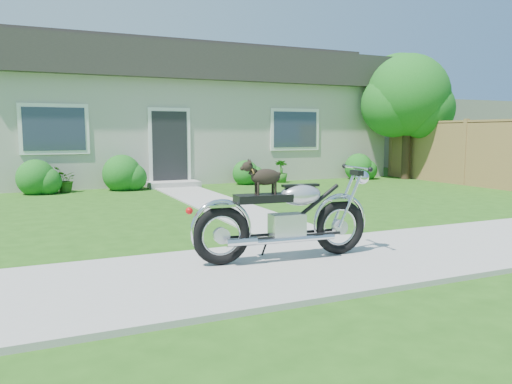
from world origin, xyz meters
TOP-DOWN VIEW (x-y plane):
  - ground at (0.00, 0.00)m, footprint 80.00×80.00m
  - sidewalk at (0.00, 0.00)m, footprint 24.00×2.20m
  - walkway at (-1.50, 5.00)m, footprint 1.20×8.00m
  - house at (-0.00, 11.99)m, footprint 12.60×7.03m
  - fence at (6.30, 5.75)m, footprint 0.12×6.62m
  - tree_near at (6.15, 7.85)m, footprint 2.66×2.61m
  - tree_far at (8.19, 10.71)m, footprint 2.97×2.96m
  - shrub_row at (-1.11, 8.50)m, footprint 10.51×1.01m
  - potted_plant_left at (-4.31, 8.55)m, footprint 0.57×0.64m
  - potted_plant_right at (1.81, 8.55)m, footprint 0.53×0.53m
  - motorcycle_with_dog at (-2.35, 0.22)m, footprint 2.22×0.60m

SIDE VIEW (x-z plane):
  - ground at x=0.00m, z-range 0.00..0.00m
  - walkway at x=-1.50m, z-range 0.00..0.03m
  - sidewalk at x=0.00m, z-range 0.00..0.04m
  - potted_plant_left at x=-4.31m, z-range 0.00..0.66m
  - potted_plant_right at x=1.81m, z-range 0.00..0.69m
  - shrub_row at x=-1.11m, z-range -0.11..0.90m
  - motorcycle_with_dog at x=-2.35m, z-range -0.03..1.13m
  - fence at x=6.30m, z-range -0.01..1.89m
  - house at x=0.00m, z-range -0.09..4.41m
  - tree_near at x=6.15m, z-range 0.56..4.57m
  - tree_far at x=8.19m, z-range 0.64..5.18m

